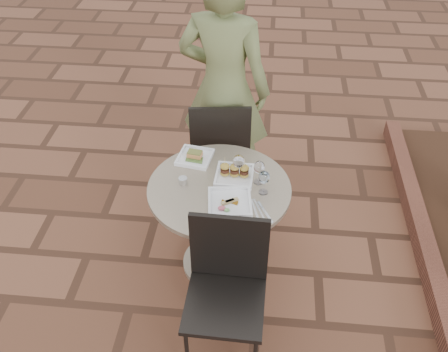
# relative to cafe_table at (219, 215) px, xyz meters

# --- Properties ---
(ground) EXTENTS (60.00, 60.00, 0.00)m
(ground) POSITION_rel_cafe_table_xyz_m (-0.14, -0.03, -0.48)
(ground) COLOR brown
(ground) RESTS_ON ground
(cafe_table) EXTENTS (0.90, 0.90, 0.73)m
(cafe_table) POSITION_rel_cafe_table_xyz_m (0.00, 0.00, 0.00)
(cafe_table) COLOR gray
(cafe_table) RESTS_ON ground
(chair_far) EXTENTS (0.49, 0.49, 0.93)m
(chair_far) POSITION_rel_cafe_table_xyz_m (-0.07, 0.71, 0.07)
(chair_far) COLOR black
(chair_far) RESTS_ON ground
(chair_near) EXTENTS (0.45, 0.45, 0.93)m
(chair_near) POSITION_rel_cafe_table_xyz_m (0.10, -0.57, 0.07)
(chair_near) COLOR black
(chair_near) RESTS_ON ground
(diner) EXTENTS (0.77, 0.59, 1.88)m
(diner) POSITION_rel_cafe_table_xyz_m (-0.05, 0.83, 0.46)
(diner) COLOR #5F6739
(diner) RESTS_ON ground
(plate_salmon) EXTENTS (0.25, 0.25, 0.06)m
(plate_salmon) POSITION_rel_cafe_table_xyz_m (-0.19, 0.27, 0.26)
(plate_salmon) COLOR white
(plate_salmon) RESTS_ON cafe_table
(plate_sliders) EXTENTS (0.25, 0.25, 0.15)m
(plate_sliders) POSITION_rel_cafe_table_xyz_m (0.09, 0.10, 0.28)
(plate_sliders) COLOR white
(plate_sliders) RESTS_ON cafe_table
(plate_tuna) EXTENTS (0.29, 0.29, 0.03)m
(plate_tuna) POSITION_rel_cafe_table_xyz_m (0.08, -0.15, 0.26)
(plate_tuna) COLOR white
(plate_tuna) RESTS_ON cafe_table
(wine_glass_right) EXTENTS (0.07, 0.07, 0.16)m
(wine_glass_right) POSITION_rel_cafe_table_xyz_m (0.28, -0.02, 0.36)
(wine_glass_right) COLOR white
(wine_glass_right) RESTS_ON cafe_table
(wine_glass_mid) EXTENTS (0.07, 0.07, 0.17)m
(wine_glass_mid) POSITION_rel_cafe_table_xyz_m (0.11, 0.11, 0.37)
(wine_glass_mid) COLOR white
(wine_glass_mid) RESTS_ON cafe_table
(wine_glass_far) EXTENTS (0.07, 0.07, 0.16)m
(wine_glass_far) POSITION_rel_cafe_table_xyz_m (0.24, 0.07, 0.36)
(wine_glass_far) COLOR white
(wine_glass_far) RESTS_ON cafe_table
(steel_ramekin) EXTENTS (0.06, 0.06, 0.04)m
(steel_ramekin) POSITION_rel_cafe_table_xyz_m (-0.23, 0.01, 0.27)
(steel_ramekin) COLOR silver
(steel_ramekin) RESTS_ON cafe_table
(cutlery_set) EXTENTS (0.19, 0.25, 0.00)m
(cutlery_set) POSITION_rel_cafe_table_xyz_m (0.26, -0.20, 0.25)
(cutlery_set) COLOR silver
(cutlery_set) RESTS_ON cafe_table
(planter_curb) EXTENTS (0.12, 3.00, 0.15)m
(planter_curb) POSITION_rel_cafe_table_xyz_m (1.46, 0.27, -0.41)
(planter_curb) COLOR brown
(planter_curb) RESTS_ON ground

